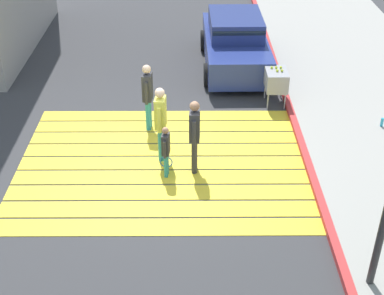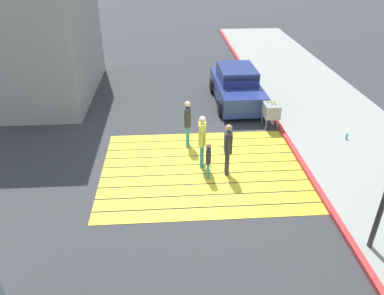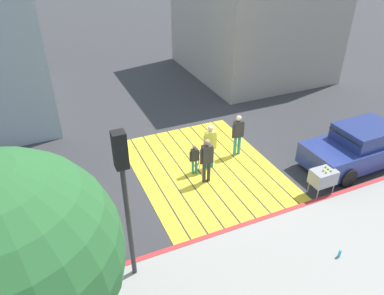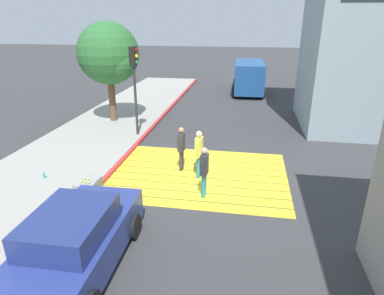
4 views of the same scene
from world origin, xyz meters
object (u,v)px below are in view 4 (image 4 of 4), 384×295
van_down_street (249,76)px  pedestrian_child_with_racket (198,153)px  street_tree (110,55)px  pedestrian_adult_lead (199,151)px  pedestrian_adult_side (204,169)px  traffic_light_corner (134,74)px  tennis_ball_cart (89,188)px  pedestrian_adult_trailing (181,146)px  water_bottle (44,175)px  car_parked_near_curb (75,243)px

van_down_street → pedestrian_child_with_racket: van_down_street is taller
street_tree → van_down_street: bearing=52.1°
pedestrian_adult_lead → pedestrian_adult_side: 1.42m
traffic_light_corner → pedestrian_child_with_racket: size_ratio=3.52×
traffic_light_corner → pedestrian_adult_side: (3.97, -5.31, -2.05)m
van_down_street → traffic_light_corner: 12.54m
tennis_ball_cart → pedestrian_adult_side: size_ratio=0.60×
traffic_light_corner → tennis_ball_cart: (0.68, -6.63, -2.34)m
traffic_light_corner → street_tree: 2.92m
tennis_ball_cart → pedestrian_adult_trailing: bearing=55.6°
pedestrian_adult_trailing → water_bottle: bearing=-159.5°
car_parked_near_curb → pedestrian_adult_side: 4.51m
tennis_ball_cart → pedestrian_child_with_racket: 4.36m
traffic_light_corner → pedestrian_adult_trailing: traffic_light_corner is taller
street_tree → pedestrian_adult_side: (5.96, -7.36, -2.64)m
car_parked_near_curb → van_down_street: bearing=80.0°
car_parked_near_curb → tennis_ball_cart: size_ratio=4.25×
car_parked_near_curb → traffic_light_corner: (-1.58, 9.13, 2.30)m
water_bottle → pedestrian_child_with_racket: bearing=20.0°
pedestrian_adult_trailing → pedestrian_child_with_racket: size_ratio=1.41×
car_parked_near_curb → pedestrian_adult_lead: 5.58m
traffic_light_corner → water_bottle: bearing=-108.8°
van_down_street → pedestrian_adult_lead: (-1.59, -15.21, -0.25)m
traffic_light_corner → pedestrian_adult_side: traffic_light_corner is taller
pedestrian_adult_trailing → pedestrian_adult_side: (1.11, -1.86, -0.00)m
tennis_ball_cart → pedestrian_adult_lead: size_ratio=0.58×
van_down_street → traffic_light_corner: traffic_light_corner is taller
street_tree → tennis_ball_cart: size_ratio=5.23×
street_tree → tennis_ball_cart: 9.54m
tennis_ball_cart → pedestrian_adult_lead: bearing=42.7°
car_parked_near_curb → pedestrian_child_with_racket: (1.89, 5.86, -0.06)m
van_down_street → tennis_ball_cart: 18.47m
van_down_street → pedestrian_adult_lead: 15.30m
car_parked_near_curb → traffic_light_corner: bearing=99.8°
tennis_ball_cart → pedestrian_adult_lead: pedestrian_adult_lead is taller
car_parked_near_curb → water_bottle: car_parked_near_curb is taller
street_tree → pedestrian_adult_trailing: size_ratio=3.12×
car_parked_near_curb → van_down_street: van_down_street is taller
traffic_light_corner → pedestrian_adult_lead: traffic_light_corner is taller
van_down_street → traffic_light_corner: size_ratio=1.24×
van_down_street → tennis_ball_cart: size_ratio=5.16×
pedestrian_child_with_racket → van_down_street: bearing=83.2°
pedestrian_adult_lead → traffic_light_corner: bearing=132.4°
car_parked_near_curb → pedestrian_adult_lead: bearing=68.8°
car_parked_near_curb → pedestrian_child_with_racket: 6.15m
pedestrian_adult_lead → pedestrian_child_with_racket: bearing=101.0°
traffic_light_corner → tennis_ball_cart: traffic_light_corner is taller
water_bottle → pedestrian_adult_side: (5.73, -0.13, 0.76)m
pedestrian_adult_trailing → pedestrian_adult_lead: bearing=-33.8°
street_tree → pedestrian_child_with_racket: 8.18m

